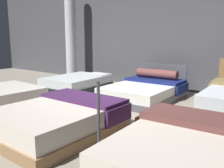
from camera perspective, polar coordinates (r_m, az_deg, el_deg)
ground_plane at (r=5.34m, az=-0.16°, el=-6.47°), size 18.00×18.00×0.02m
showroom_back_wall at (r=7.75m, az=14.08°, el=11.69°), size 18.00×0.06×3.50m
bed_1 at (r=4.20m, az=-12.28°, el=-7.95°), size 1.67×1.98×0.52m
bed_2 at (r=3.06m, az=17.26°, el=-15.26°), size 1.73×2.05×0.54m
bed_3 at (r=7.71m, az=-8.15°, el=0.28°), size 1.54×2.05×0.39m
bed_4 at (r=6.44m, az=7.75°, el=-1.40°), size 1.64×2.21×0.83m
price_sign at (r=3.24m, az=-3.12°, el=-9.57°), size 0.28×0.24×1.12m
support_pillar at (r=9.31m, az=-9.54°, el=11.61°), size 0.39×0.39×3.50m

